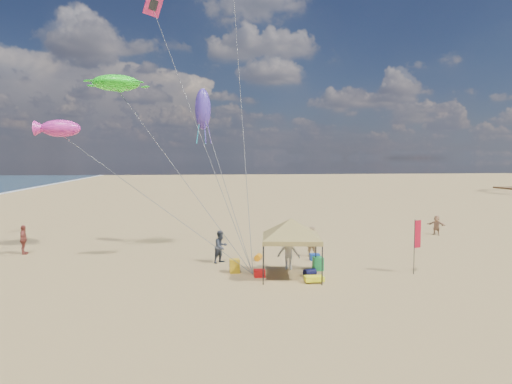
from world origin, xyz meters
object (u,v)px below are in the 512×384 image
canopy_tent (291,221)px  cooler_red (260,273)px  person_near_b (221,247)px  feather_flag (417,237)px  person_far_c (436,225)px  beach_cart (314,279)px  chair_yellow (235,266)px  person_far_a (23,240)px  person_near_a (312,241)px  person_near_c (289,252)px  chair_green (318,264)px  cooler_blue (315,257)px

canopy_tent → cooler_red: bearing=170.8°
person_near_b → feather_flag: bearing=-62.5°
person_far_c → beach_cart: bearing=-94.6°
person_near_b → chair_yellow: bearing=-117.3°
person_far_c → person_far_a: bearing=-130.8°
person_far_a → person_near_a: bearing=-108.1°
person_near_a → person_near_b: 5.55m
beach_cart → person_far_c: person_far_c is taller
feather_flag → person_near_a: bearing=131.6°
person_near_a → person_far_c: 12.97m
chair_yellow → person_far_c: bearing=29.7°
canopy_tent → beach_cart: bearing=-51.9°
person_near_c → person_far_a: person_near_c is taller
canopy_tent → person_near_b: bearing=132.3°
chair_green → feather_flag: bearing=-16.7°
beach_cart → person_near_a: bearing=76.4°
cooler_red → person_far_c: person_far_c is taller
cooler_blue → chair_yellow: chair_yellow is taller
person_far_c → canopy_tent: bearing=-99.2°
cooler_red → person_near_b: (-1.71, 3.32, 0.73)m
canopy_tent → cooler_red: canopy_tent is taller
beach_cart → person_near_c: (-0.65, 2.73, 0.74)m
person_far_c → person_near_c: bearing=-103.3°
feather_flag → beach_cart: (-5.55, -0.89, -1.68)m
chair_green → person_far_c: size_ratio=0.47×
cooler_red → cooler_blue: size_ratio=1.00×
feather_flag → person_near_b: size_ratio=1.53×
canopy_tent → person_near_a: size_ratio=2.94×
chair_yellow → beach_cart: chair_yellow is taller
cooler_red → person_near_c: person_near_c is taller
chair_yellow → beach_cart: 4.28m
person_far_a → person_far_c: person_far_a is taller
person_near_b → canopy_tent: bearing=-88.8°
cooler_blue → person_far_c: (11.52, 7.14, 0.56)m
beach_cart → person_far_a: (-15.94, 8.59, 0.70)m
beach_cart → person_far_a: bearing=151.7°
canopy_tent → beach_cart: (0.87, -1.11, -2.63)m
chair_green → person_near_c: 1.65m
person_near_b → person_near_c: 3.97m
chair_yellow → person_near_b: bearing=103.8°
canopy_tent → person_far_a: size_ratio=3.02×
chair_green → beach_cart: chair_green is taller
chair_green → cooler_blue: bearing=79.1°
chair_green → person_far_c: person_far_c is taller
cooler_red → chair_green: chair_green is taller
cooler_blue → beach_cart: (-1.27, -4.59, 0.01)m
person_near_b → person_far_a: (-11.83, 3.92, -0.02)m
cooler_blue → chair_green: 2.33m
chair_yellow → chair_green: bearing=-1.1°
cooler_red → beach_cart: cooler_red is taller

